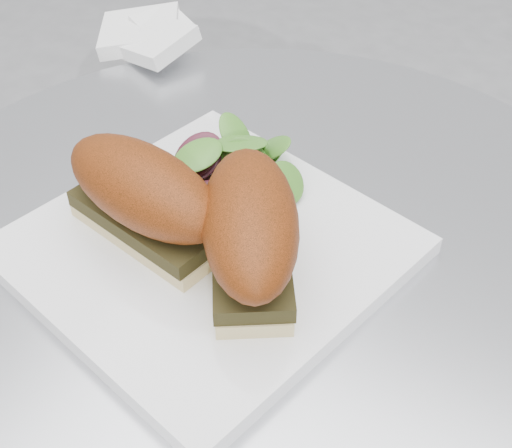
% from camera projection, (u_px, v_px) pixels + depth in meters
% --- Properties ---
extents(table, '(0.70, 0.70, 0.73)m').
position_uv_depth(table, '(260.00, 419.00, 0.76)').
color(table, silver).
rests_on(table, ground).
extents(plate, '(0.33, 0.33, 0.02)m').
position_uv_depth(plate, '(208.00, 249.00, 0.58)').
color(plate, white).
rests_on(plate, table).
extents(sandwich_left, '(0.17, 0.10, 0.08)m').
position_uv_depth(sandwich_left, '(144.00, 195.00, 0.56)').
color(sandwich_left, beige).
rests_on(sandwich_left, plate).
extents(sandwich_right, '(0.14, 0.17, 0.08)m').
position_uv_depth(sandwich_right, '(250.00, 229.00, 0.53)').
color(sandwich_right, beige).
rests_on(sandwich_right, plate).
extents(salad, '(0.10, 0.10, 0.05)m').
position_uv_depth(salad, '(232.00, 164.00, 0.62)').
color(salad, '#50832A').
rests_on(salad, plate).
extents(napkin, '(0.15, 0.15, 0.02)m').
position_uv_depth(napkin, '(150.00, 43.00, 0.84)').
color(napkin, white).
rests_on(napkin, table).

